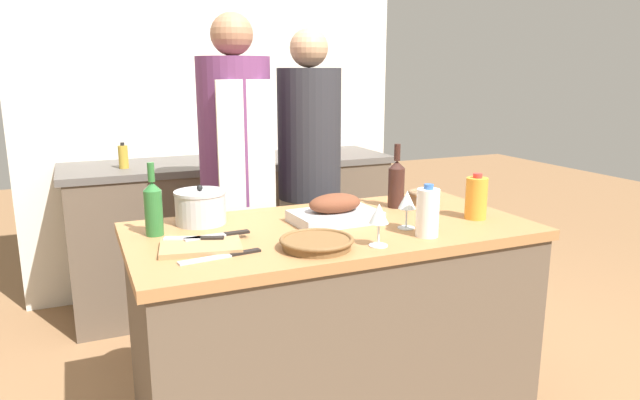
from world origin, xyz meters
TOP-DOWN VIEW (x-y plane):
  - kitchen_island at (0.00, 0.00)m, footprint 1.55×0.79m
  - back_counter at (0.00, 1.49)m, footprint 2.01×0.60m
  - back_wall at (0.00, 1.84)m, footprint 2.51×0.10m
  - roasting_pan at (0.04, 0.05)m, footprint 0.35×0.24m
  - wicker_basket at (-0.17, -0.23)m, footprint 0.26×0.26m
  - cutting_board at (-0.53, -0.08)m, footprint 0.30×0.24m
  - stock_pot at (-0.46, 0.24)m, footprint 0.20×0.20m
  - mixing_bowl at (0.53, 0.19)m, footprint 0.12×0.12m
  - juice_jug at (0.59, -0.13)m, footprint 0.09×0.09m
  - milk_jug at (0.26, -0.26)m, footprint 0.08×0.08m
  - wine_bottle_green at (0.39, 0.18)m, footprint 0.07×0.07m
  - wine_bottle_dark at (-0.65, 0.15)m, footprint 0.07×0.07m
  - wine_glass_left at (0.25, -0.14)m, footprint 0.07×0.07m
  - wine_glass_right at (0.04, -0.29)m, footprint 0.07×0.07m
  - knife_chef at (-0.48, -0.20)m, footprint 0.28×0.06m
  - knife_paring at (-0.53, -0.02)m, footprint 0.20×0.10m
  - knife_bread at (-0.45, -0.02)m, footprint 0.24×0.05m
  - stand_mixer at (0.59, 1.48)m, footprint 0.18×0.14m
  - condiment_bottle_tall at (-0.64, 1.43)m, footprint 0.05×0.05m
  - condiment_bottle_short at (-0.05, 1.36)m, footprint 0.06×0.06m
  - person_cook_aproned at (-0.17, 0.75)m, footprint 0.35×0.36m
  - person_cook_guest at (0.23, 0.78)m, footprint 0.33×0.33m

SIDE VIEW (x-z plane):
  - kitchen_island at x=0.00m, z-range 0.00..0.87m
  - back_counter at x=0.00m, z-range 0.00..0.92m
  - knife_chef at x=-0.48m, z-range 0.86..0.87m
  - cutting_board at x=-0.53m, z-range 0.87..0.88m
  - wicker_basket at x=-0.17m, z-range 0.87..0.91m
  - knife_bread at x=-0.45m, z-range 0.88..0.89m
  - knife_paring at x=-0.53m, z-range 0.88..0.89m
  - mixing_bowl at x=0.53m, z-range 0.87..0.93m
  - roasting_pan at x=0.04m, z-range 0.85..0.97m
  - person_cook_guest at x=0.23m, z-range 0.09..1.76m
  - stock_pot at x=-0.46m, z-range 0.85..1.01m
  - juice_jug at x=0.59m, z-range 0.86..1.05m
  - person_cook_aproned at x=-0.17m, z-range 0.09..1.82m
  - milk_jug at x=0.26m, z-range 0.86..1.05m
  - wine_glass_left at x=0.25m, z-range 0.90..1.05m
  - wine_bottle_dark at x=-0.65m, z-range 0.84..1.11m
  - wine_glass_right at x=0.04m, z-range 0.90..1.05m
  - wine_bottle_green at x=0.39m, z-range 0.84..1.12m
  - condiment_bottle_tall at x=-0.64m, z-range 0.91..1.05m
  - condiment_bottle_short at x=-0.05m, z-range 0.91..1.12m
  - stand_mixer at x=0.59m, z-range 0.89..1.20m
  - back_wall at x=0.00m, z-range 0.00..2.55m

